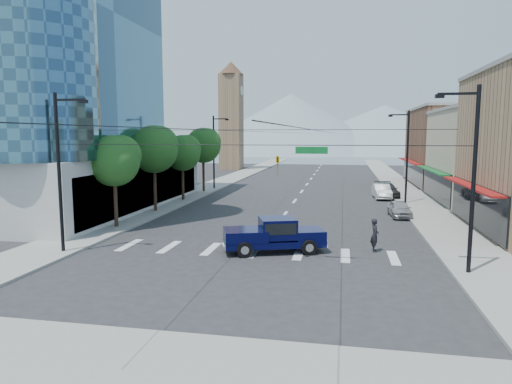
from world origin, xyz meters
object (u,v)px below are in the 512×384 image
pickup_truck (273,234)px  parked_car_near (400,209)px  parked_car_mid (382,191)px  pedestrian (375,235)px  parked_car_far (386,190)px

pickup_truck → parked_car_near: (8.48, 13.03, -0.36)m
parked_car_near → parked_car_mid: 10.97m
parked_car_near → parked_car_mid: (-0.57, 10.95, 0.09)m
pickup_truck → parked_car_mid: (7.91, 23.98, -0.27)m
pedestrian → parked_car_far: (2.75, 23.91, -0.19)m
pickup_truck → parked_car_mid: size_ratio=1.34×
pedestrian → parked_car_near: pedestrian is taller
pickup_truck → parked_car_near: bearing=37.6°
parked_car_near → parked_car_far: parked_car_far is taller
parked_car_near → pickup_truck: bearing=-126.9°
pedestrian → pickup_truck: bearing=98.2°
pedestrian → parked_car_near: size_ratio=0.49×
parked_car_near → parked_car_mid: bearing=89.2°
parked_car_mid → parked_car_near: bearing=-90.8°
parked_car_mid → parked_car_far: size_ratio=0.86×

